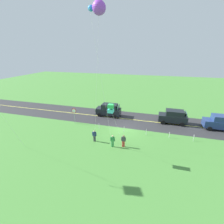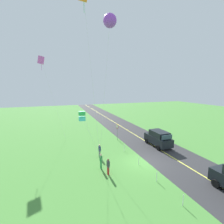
{
  "view_description": "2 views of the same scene",
  "coord_description": "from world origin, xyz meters",
  "px_view_note": "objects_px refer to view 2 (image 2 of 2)",
  "views": [
    {
      "loc": [
        -3.9,
        20.5,
        11.0
      ],
      "look_at": [
        0.81,
        3.5,
        4.09
      ],
      "focal_mm": 24.73,
      "sensor_mm": 36.0,
      "label": 1
    },
    {
      "loc": [
        -14.04,
        8.76,
        8.37
      ],
      "look_at": [
        2.36,
        2.87,
        5.55
      ],
      "focal_mm": 24.76,
      "sensor_mm": 36.0,
      "label": 2
    }
  ],
  "objects_px": {
    "car_suv_foreground": "(158,138)",
    "kite_red_low": "(84,0)",
    "person_adult_companion": "(100,150)",
    "kite_blue_mid": "(110,21)",
    "person_adult_near": "(101,161)",
    "stop_sign": "(117,129)",
    "person_child_watcher": "(108,166)",
    "kite_yellow_high": "(82,116)",
    "kite_pink_drift": "(41,62)"
  },
  "relations": [
    {
      "from": "car_suv_foreground",
      "to": "kite_red_low",
      "type": "bearing_deg",
      "value": 95.75
    },
    {
      "from": "person_adult_companion",
      "to": "kite_blue_mid",
      "type": "relative_size",
      "value": 0.1
    },
    {
      "from": "person_adult_near",
      "to": "kite_blue_mid",
      "type": "relative_size",
      "value": 0.1
    },
    {
      "from": "person_adult_companion",
      "to": "kite_blue_mid",
      "type": "distance_m",
      "value": 14.35
    },
    {
      "from": "stop_sign",
      "to": "kite_red_low",
      "type": "height_order",
      "value": "kite_red_low"
    },
    {
      "from": "person_adult_near",
      "to": "person_child_watcher",
      "type": "height_order",
      "value": "same"
    },
    {
      "from": "stop_sign",
      "to": "person_adult_near",
      "type": "height_order",
      "value": "stop_sign"
    },
    {
      "from": "car_suv_foreground",
      "to": "person_adult_companion",
      "type": "relative_size",
      "value": 2.75
    },
    {
      "from": "person_child_watcher",
      "to": "kite_blue_mid",
      "type": "bearing_deg",
      "value": 78.92
    },
    {
      "from": "kite_yellow_high",
      "to": "stop_sign",
      "type": "bearing_deg",
      "value": -39.8
    },
    {
      "from": "kite_blue_mid",
      "to": "person_child_watcher",
      "type": "bearing_deg",
      "value": 158.11
    },
    {
      "from": "kite_yellow_high",
      "to": "kite_pink_drift",
      "type": "xyz_separation_m",
      "value": [
        13.12,
        4.04,
        6.52
      ]
    },
    {
      "from": "kite_red_low",
      "to": "kite_yellow_high",
      "type": "height_order",
      "value": "kite_red_low"
    },
    {
      "from": "person_adult_near",
      "to": "kite_red_low",
      "type": "xyz_separation_m",
      "value": [
        2.25,
        0.9,
        15.96
      ]
    },
    {
      "from": "kite_red_low",
      "to": "kite_pink_drift",
      "type": "bearing_deg",
      "value": 25.3
    },
    {
      "from": "kite_red_low",
      "to": "kite_yellow_high",
      "type": "relative_size",
      "value": 2.92
    },
    {
      "from": "car_suv_foreground",
      "to": "stop_sign",
      "type": "height_order",
      "value": "stop_sign"
    },
    {
      "from": "person_adult_near",
      "to": "person_child_watcher",
      "type": "xyz_separation_m",
      "value": [
        -1.29,
        -0.36,
        0.0
      ]
    },
    {
      "from": "person_child_watcher",
      "to": "kite_red_low",
      "type": "xyz_separation_m",
      "value": [
        3.53,
        1.25,
        15.96
      ]
    },
    {
      "from": "kite_blue_mid",
      "to": "car_suv_foreground",
      "type": "bearing_deg",
      "value": -80.32
    },
    {
      "from": "kite_blue_mid",
      "to": "kite_pink_drift",
      "type": "height_order",
      "value": "kite_blue_mid"
    },
    {
      "from": "person_adult_companion",
      "to": "kite_yellow_high",
      "type": "height_order",
      "value": "kite_yellow_high"
    },
    {
      "from": "kite_pink_drift",
      "to": "person_child_watcher",
      "type": "bearing_deg",
      "value": -156.09
    },
    {
      "from": "stop_sign",
      "to": "kite_yellow_high",
      "type": "height_order",
      "value": "kite_yellow_high"
    },
    {
      "from": "kite_red_low",
      "to": "kite_blue_mid",
      "type": "distance_m",
      "value": 3.07
    },
    {
      "from": "person_adult_companion",
      "to": "stop_sign",
      "type": "bearing_deg",
      "value": 52.12
    },
    {
      "from": "stop_sign",
      "to": "person_child_watcher",
      "type": "xyz_separation_m",
      "value": [
        -9.06,
        4.53,
        -0.94
      ]
    },
    {
      "from": "car_suv_foreground",
      "to": "stop_sign",
      "type": "xyz_separation_m",
      "value": [
        4.48,
        4.55,
        0.65
      ]
    },
    {
      "from": "person_adult_near",
      "to": "car_suv_foreground",
      "type": "bearing_deg",
      "value": 93.84
    },
    {
      "from": "kite_blue_mid",
      "to": "person_adult_near",
      "type": "bearing_deg",
      "value": 139.73
    },
    {
      "from": "person_adult_companion",
      "to": "kite_pink_drift",
      "type": "distance_m",
      "value": 16.59
    },
    {
      "from": "kite_pink_drift",
      "to": "kite_yellow_high",
      "type": "bearing_deg",
      "value": -162.87
    },
    {
      "from": "kite_red_low",
      "to": "kite_yellow_high",
      "type": "distance_m",
      "value": 11.43
    },
    {
      "from": "person_adult_companion",
      "to": "kite_red_low",
      "type": "distance_m",
      "value": 16.03
    },
    {
      "from": "car_suv_foreground",
      "to": "person_adult_near",
      "type": "relative_size",
      "value": 2.75
    },
    {
      "from": "kite_blue_mid",
      "to": "kite_yellow_high",
      "type": "bearing_deg",
      "value": 122.98
    },
    {
      "from": "person_adult_near",
      "to": "person_adult_companion",
      "type": "distance_m",
      "value": 2.66
    },
    {
      "from": "stop_sign",
      "to": "kite_blue_mid",
      "type": "relative_size",
      "value": 0.16
    },
    {
      "from": "person_child_watcher",
      "to": "kite_yellow_high",
      "type": "relative_size",
      "value": 0.26
    },
    {
      "from": "stop_sign",
      "to": "kite_pink_drift",
      "type": "distance_m",
      "value": 15.83
    },
    {
      "from": "person_adult_near",
      "to": "kite_yellow_high",
      "type": "xyz_separation_m",
      "value": [
        -0.31,
        1.84,
        4.86
      ]
    },
    {
      "from": "person_child_watcher",
      "to": "kite_yellow_high",
      "type": "height_order",
      "value": "kite_yellow_high"
    },
    {
      "from": "person_adult_companion",
      "to": "person_child_watcher",
      "type": "height_order",
      "value": "same"
    },
    {
      "from": "person_adult_companion",
      "to": "kite_pink_drift",
      "type": "relative_size",
      "value": 0.12
    },
    {
      "from": "car_suv_foreground",
      "to": "kite_yellow_high",
      "type": "distance_m",
      "value": 12.69
    },
    {
      "from": "stop_sign",
      "to": "kite_blue_mid",
      "type": "bearing_deg",
      "value": 150.93
    },
    {
      "from": "person_child_watcher",
      "to": "kite_blue_mid",
      "type": "xyz_separation_m",
      "value": [
        3.25,
        -1.3,
        14.3
      ]
    },
    {
      "from": "kite_yellow_high",
      "to": "person_adult_companion",
      "type": "bearing_deg",
      "value": -39.52
    },
    {
      "from": "stop_sign",
      "to": "kite_pink_drift",
      "type": "height_order",
      "value": "kite_pink_drift"
    },
    {
      "from": "car_suv_foreground",
      "to": "kite_red_low",
      "type": "distance_m",
      "value": 18.8
    }
  ]
}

